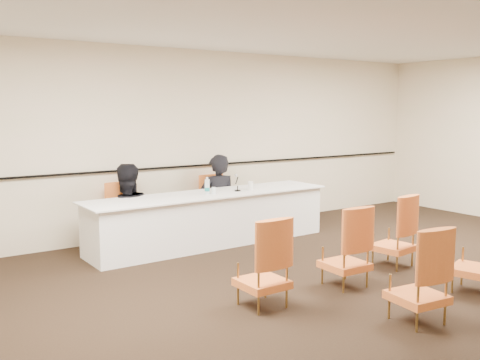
# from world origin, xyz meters

# --- Properties ---
(floor) EXTENTS (10.00, 10.00, 0.00)m
(floor) POSITION_xyz_m (0.00, 0.00, 0.00)
(floor) COLOR black
(floor) RESTS_ON ground
(ceiling) EXTENTS (10.00, 10.00, 0.00)m
(ceiling) POSITION_xyz_m (0.00, 0.00, 3.00)
(ceiling) COLOR white
(ceiling) RESTS_ON ground
(wall_back) EXTENTS (10.00, 0.04, 3.00)m
(wall_back) POSITION_xyz_m (0.00, 4.00, 1.50)
(wall_back) COLOR beige
(wall_back) RESTS_ON ground
(wall_rail) EXTENTS (9.80, 0.04, 0.03)m
(wall_rail) POSITION_xyz_m (0.00, 3.96, 1.10)
(wall_rail) COLOR black
(wall_rail) RESTS_ON wall_back
(panel_table) EXTENTS (3.90, 0.97, 0.78)m
(panel_table) POSITION_xyz_m (-0.32, 3.03, 0.39)
(panel_table) COLOR white
(panel_table) RESTS_ON ground
(panelist_main) EXTENTS (0.69, 0.51, 1.73)m
(panelist_main) POSITION_xyz_m (0.16, 3.62, 0.43)
(panelist_main) COLOR black
(panelist_main) RESTS_ON ground
(panelist_main_chair) EXTENTS (0.51, 0.51, 0.95)m
(panelist_main_chair) POSITION_xyz_m (0.16, 3.62, 0.47)
(panelist_main_chair) COLOR #D55E26
(panelist_main_chair) RESTS_ON ground
(panelist_second) EXTENTS (0.91, 0.75, 1.72)m
(panelist_second) POSITION_xyz_m (-1.45, 3.58, 0.38)
(panelist_second) COLOR black
(panelist_second) RESTS_ON ground
(panelist_second_chair) EXTENTS (0.51, 0.51, 0.95)m
(panelist_second_chair) POSITION_xyz_m (-1.45, 3.58, 0.47)
(panelist_second_chair) COLOR #D55E26
(panelist_second_chair) RESTS_ON ground
(papers) EXTENTS (0.37, 0.34, 0.00)m
(papers) POSITION_xyz_m (0.24, 3.02, 0.78)
(papers) COLOR silver
(papers) RESTS_ON panel_table
(microphone) EXTENTS (0.16, 0.21, 0.26)m
(microphone) POSITION_xyz_m (0.12, 2.97, 0.91)
(microphone) COLOR black
(microphone) RESTS_ON panel_table
(water_bottle) EXTENTS (0.08, 0.08, 0.25)m
(water_bottle) POSITION_xyz_m (-0.41, 2.99, 0.91)
(water_bottle) COLOR teal
(water_bottle) RESTS_ON panel_table
(drinking_glass) EXTENTS (0.08, 0.08, 0.10)m
(drinking_glass) POSITION_xyz_m (-0.31, 2.96, 0.83)
(drinking_glass) COLOR white
(drinking_glass) RESTS_ON panel_table
(coffee_cup) EXTENTS (0.09, 0.09, 0.13)m
(coffee_cup) POSITION_xyz_m (0.38, 2.98, 0.84)
(coffee_cup) COLOR white
(coffee_cup) RESTS_ON panel_table
(aud_chair_front_left) EXTENTS (0.50, 0.50, 0.95)m
(aud_chair_front_left) POSITION_xyz_m (-1.22, 0.51, 0.47)
(aud_chair_front_left) COLOR #D55E26
(aud_chair_front_left) RESTS_ON ground
(aud_chair_front_mid) EXTENTS (0.52, 0.52, 0.95)m
(aud_chair_front_mid) POSITION_xyz_m (-0.05, 0.49, 0.47)
(aud_chair_front_mid) COLOR #D55E26
(aud_chair_front_mid) RESTS_ON ground
(aud_chair_front_right) EXTENTS (0.56, 0.56, 0.95)m
(aud_chair_front_right) POSITION_xyz_m (1.05, 0.71, 0.47)
(aud_chair_front_right) COLOR #D55E26
(aud_chair_front_right) RESTS_ON ground
(aud_chair_back_mid) EXTENTS (0.55, 0.55, 0.95)m
(aud_chair_back_mid) POSITION_xyz_m (-0.24, -0.66, 0.47)
(aud_chair_back_mid) COLOR #D55E26
(aud_chair_back_mid) RESTS_ON ground
(aud_chair_back_right) EXTENTS (0.63, 0.63, 0.95)m
(aud_chair_back_right) POSITION_xyz_m (1.00, -0.47, 0.47)
(aud_chair_back_right) COLOR #D55E26
(aud_chair_back_right) RESTS_ON ground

